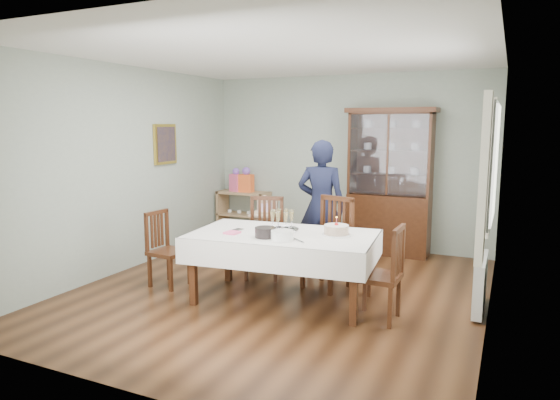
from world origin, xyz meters
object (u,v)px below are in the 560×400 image
Objects in this scene: dining_table at (283,267)px; chair_far_left at (264,254)px; champagne_tray at (282,224)px; gift_bag_pink at (236,181)px; chair_end_left at (168,264)px; woman at (321,206)px; sideboard at (244,215)px; chair_far_right at (327,261)px; high_chair at (265,234)px; chair_end_right at (379,292)px; gift_bag_orange at (246,181)px; birthday_cake at (336,230)px; china_cabinet at (390,180)px.

dining_table is 0.91m from chair_far_left.
gift_bag_pink reaches higher than champagne_tray.
chair_end_left is 2.08m from woman.
sideboard is 0.84× the size of chair_far_right.
high_chair is at bearing 123.22° from dining_table.
chair_end_left is at bearing -88.79° from chair_end_right.
woman reaches higher than gift_bag_pink.
chair_far_left is at bearing -51.52° from gift_bag_pink.
champagne_tray is (-1.17, 0.24, 0.55)m from chair_end_right.
dining_table is at bearing -64.48° from high_chair.
chair_end_right is at bearing -41.42° from sideboard.
gift_bag_pink is at bearing 129.41° from champagne_tray.
gift_bag_orange reaches higher than chair_end_right.
gift_bag_orange is at bearing 12.82° from chair_end_left.
birthday_cake is at bearing -78.09° from chair_end_left.
birthday_cake is at bearing -44.83° from gift_bag_orange.
chair_end_left is at bearing -82.07° from gift_bag_orange.
china_cabinet is at bearing -167.93° from chair_end_right.
chair_far_right is 3.56× the size of birthday_cake.
champagne_tray is (0.51, -0.56, 0.53)m from chair_far_left.
gift_bag_pink is at bearing 127.60° from high_chair.
woman is (1.46, 1.36, 0.60)m from chair_end_left.
woman reaches higher than dining_table.
gift_bag_pink is (-2.63, 0.00, -0.15)m from china_cabinet.
chair_end_right is 3.16× the size of birthday_cake.
china_cabinet is at bearing 96.14° from chair_far_right.
gift_bag_pink reaches higher than chair_end_left.
woman is (-0.02, 1.25, 0.49)m from dining_table.
sideboard is 0.94× the size of chair_end_right.
dining_table is 3.20m from gift_bag_orange.
high_chair is 2.05m from birthday_cake.
chair_end_left is at bearing -175.97° from dining_table.
gift_bag_orange is at bearing 135.17° from birthday_cake.
china_cabinet is 2.15× the size of chair_far_left.
gift_bag_orange is (-1.77, 2.40, 0.16)m from champagne_tray.
woman is (1.89, -1.31, 0.47)m from sideboard.
champagne_tray is (1.40, 0.24, 0.56)m from chair_end_left.
woman is at bearing 131.59° from chair_far_right.
champagne_tray is 1.24× the size of birthday_cake.
high_chair reaches higher than chair_end_left.
dining_table is 2.25× the size of high_chair.
gift_bag_orange is (0.07, -0.02, 0.59)m from sideboard.
champagne_tray reaches higher than sideboard.
chair_end_left reaches higher than dining_table.
chair_far_left is 0.87m from chair_far_right.
chair_far_left reaches higher than high_chair.
chair_far_left is at bearing -54.43° from sideboard.
gift_bag_pink is at bearing -128.90° from chair_end_right.
champagne_tray reaches higher than chair_end_right.
chair_far_left is 0.85m from high_chair.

